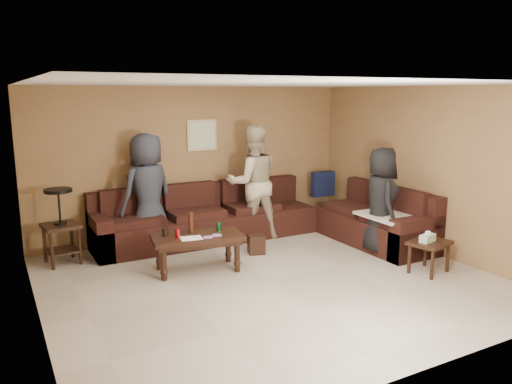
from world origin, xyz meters
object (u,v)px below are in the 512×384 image
end_table_left (61,225)px  side_table_right (429,245)px  coffee_table (197,240)px  person_middle (252,183)px  person_left (148,192)px  waste_bin (256,244)px  person_right (381,201)px  sectional_sofa (267,222)px

end_table_left → side_table_right: 5.10m
coffee_table → person_middle: size_ratio=0.69×
coffee_table → person_middle: (1.42, 1.06, 0.51)m
end_table_left → side_table_right: (4.29, -2.75, -0.18)m
end_table_left → side_table_right: size_ratio=1.74×
side_table_right → person_left: bearing=137.1°
coffee_table → end_table_left: end_table_left is taller
coffee_table → person_middle: bearing=36.8°
end_table_left → person_left: (1.28, 0.05, 0.34)m
coffee_table → waste_bin: coffee_table is taller
side_table_right → person_right: bearing=88.6°
coffee_table → person_left: bearing=103.6°
person_left → person_middle: person_middle is taller
coffee_table → person_left: person_left is taller
sectional_sofa → waste_bin: (-0.44, -0.44, -0.18)m
person_left → coffee_table: bearing=83.5°
person_right → end_table_left: bearing=90.8°
person_middle → sectional_sofa: bearing=113.9°
waste_bin → person_right: person_right is taller
sectional_sofa → person_left: 1.96m
person_left → person_right: size_ratio=1.13×
coffee_table → end_table_left: (-1.58, 1.19, 0.14)m
end_table_left → person_right: 4.67m
sectional_sofa → person_middle: 0.70m
end_table_left → waste_bin: size_ratio=3.78×
coffee_table → waste_bin: size_ratio=4.50×
side_table_right → end_table_left: bearing=147.4°
person_middle → person_right: (1.32, -1.62, -0.13)m
end_table_left → person_middle: size_ratio=0.58×
coffee_table → person_right: (2.74, -0.56, 0.38)m
coffee_table → waste_bin: 1.14m
waste_bin → person_left: size_ratio=0.16×
sectional_sofa → side_table_right: sectional_sofa is taller
end_table_left → person_left: 1.32m
person_left → person_right: bearing=129.1°
waste_bin → person_left: bearing=144.7°
sectional_sofa → waste_bin: size_ratio=16.20×
sectional_sofa → side_table_right: bearing=-62.0°
sectional_sofa → person_middle: size_ratio=2.48×
person_left → person_right: person_left is taller
person_left → end_table_left: bearing=-17.7°
side_table_right → person_right: 1.08m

